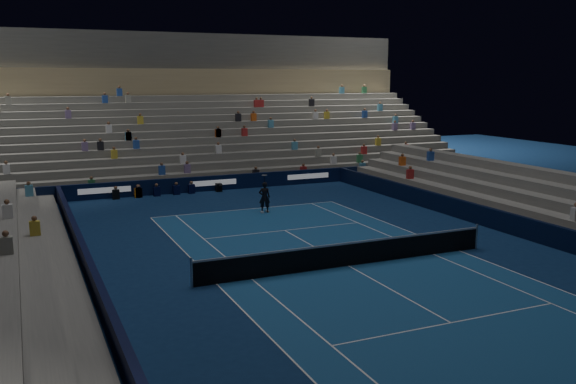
% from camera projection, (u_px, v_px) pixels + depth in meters
% --- Properties ---
extents(ground, '(90.00, 90.00, 0.00)m').
position_uv_depth(ground, '(348.00, 266.00, 24.68)').
color(ground, '#0C244C').
rests_on(ground, ground).
extents(court_surface, '(10.97, 23.77, 0.01)m').
position_uv_depth(court_surface, '(348.00, 266.00, 24.68)').
color(court_surface, navy).
rests_on(court_surface, ground).
extents(sponsor_barrier_far, '(44.00, 0.25, 1.00)m').
position_uv_depth(sponsor_barrier_far, '(213.00, 183.00, 41.25)').
color(sponsor_barrier_far, black).
rests_on(sponsor_barrier_far, ground).
extents(sponsor_barrier_east, '(0.25, 37.00, 1.00)m').
position_uv_depth(sponsor_barrier_east, '(533.00, 230.00, 28.43)').
color(sponsor_barrier_east, black).
rests_on(sponsor_barrier_east, ground).
extents(sponsor_barrier_west, '(0.25, 37.00, 1.00)m').
position_uv_depth(sponsor_barrier_west, '(96.00, 286.00, 20.75)').
color(sponsor_barrier_west, black).
rests_on(sponsor_barrier_west, ground).
extents(grandstand_main, '(44.00, 15.20, 11.20)m').
position_uv_depth(grandstand_main, '(177.00, 130.00, 49.19)').
color(grandstand_main, slate).
rests_on(grandstand_main, ground).
extents(tennis_net, '(12.90, 0.10, 1.10)m').
position_uv_depth(tennis_net, '(349.00, 254.00, 24.59)').
color(tennis_net, '#B2B2B7').
rests_on(tennis_net, ground).
extents(tennis_player, '(0.72, 0.57, 1.74)m').
position_uv_depth(tennis_player, '(265.00, 197.00, 34.39)').
color(tennis_player, black).
rests_on(tennis_player, ground).
extents(broadcast_camera, '(0.45, 0.86, 0.53)m').
position_uv_depth(broadcast_camera, '(219.00, 187.00, 40.98)').
color(broadcast_camera, black).
rests_on(broadcast_camera, ground).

